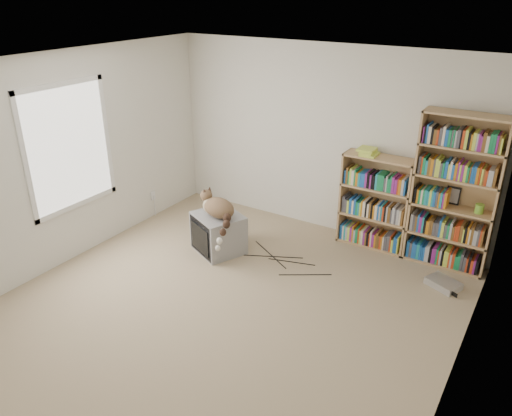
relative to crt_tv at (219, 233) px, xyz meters
The scene contains 16 objects.
floor 1.42m from the crt_tv, 55.25° to the right, with size 4.50×5.00×0.01m, color tan.
wall_back 1.86m from the crt_tv, 59.39° to the left, with size 4.50×0.02×2.50m, color silver.
wall_left 2.10m from the crt_tv, 141.59° to the right, with size 0.02×5.00×2.50m, color silver.
wall_right 3.41m from the crt_tv, 20.68° to the right, with size 0.02×5.00×2.50m, color silver.
ceiling 2.65m from the crt_tv, 55.25° to the right, with size 4.50×5.00×0.02m, color white.
window 2.07m from the crt_tv, 146.56° to the right, with size 0.02×1.22×1.52m, color white.
crt_tv is the anchor object (origin of this frame).
cat 0.36m from the crt_tv, 49.89° to the right, with size 0.64×0.59×0.54m.
bookcase_tall 2.87m from the crt_tv, 25.54° to the left, with size 0.94×0.30×1.88m.
bookcase_short 2.04m from the crt_tv, 36.92° to the left, with size 0.89×0.30×1.22m.
book_stack 2.12m from the crt_tv, 38.74° to the left, with size 0.20×0.26×0.08m, color #BB3A19.
green_mug 3.11m from the crt_tv, 22.85° to the left, with size 0.10×0.10×0.11m, color #72B634.
framed_print 2.88m from the crt_tv, 27.26° to the left, with size 0.16×0.01×0.21m, color black.
dvd_player 2.75m from the crt_tv, 14.00° to the left, with size 0.35×0.25×0.08m, color silver.
wall_outlet 1.48m from the crt_tv, 166.55° to the left, with size 0.01×0.08×0.13m, color silver.
floor_cables 1.04m from the crt_tv, 12.96° to the left, with size 1.20×0.70×0.01m, color black, non-canonical shape.
Camera 1 is at (2.60, -3.39, 3.17)m, focal length 35.00 mm.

